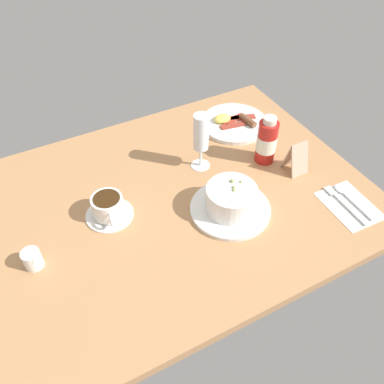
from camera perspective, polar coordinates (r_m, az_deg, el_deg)
ground_plane at (r=119.56cm, az=-2.11°, el=-1.18°), size 110.00×84.00×3.00cm
porridge_bowl at (r=112.34cm, az=5.49°, el=-1.23°), size 22.64×22.64×9.09cm
cutlery_setting at (r=124.45cm, az=21.11°, el=-1.55°), size 13.08×17.26×0.90cm
coffee_cup at (r=113.38cm, az=-11.67°, el=-2.15°), size 13.30×13.75×6.77cm
creamer_jug at (r=108.30cm, az=-21.47°, el=-8.75°), size 4.65×5.62×5.62cm
wine_glass at (r=120.96cm, az=1.27°, el=7.99°), size 6.01×6.01×18.76cm
sauce_bottle_red at (r=128.09cm, az=10.42°, el=6.98°), size 6.27×6.27×16.09cm
breakfast_plate at (r=145.70cm, az=5.90°, el=9.64°), size 23.60×23.60×3.70cm
menu_card at (r=127.60cm, az=14.46°, el=4.77°), size 5.98×6.39×10.42cm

